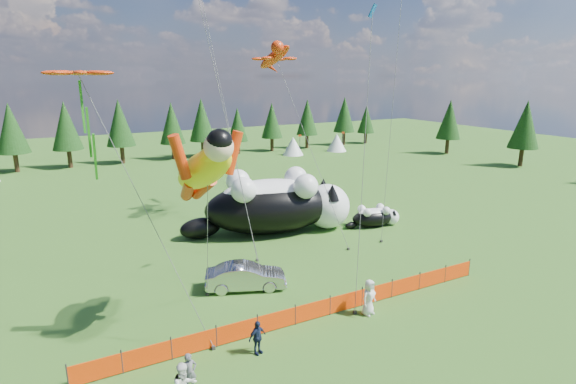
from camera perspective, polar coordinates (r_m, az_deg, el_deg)
The scene contains 15 objects.
ground at distance 25.57m, azimuth -0.35°, elevation -12.89°, with size 160.00×160.00×0.00m, color #11380A.
safety_fence at distance 23.03m, azimuth 3.19°, elevation -14.80°, with size 22.06×0.06×1.10m.
tree_line at distance 66.46m, azimuth -18.60°, elevation 7.04°, with size 90.00×4.00×8.00m, color black, non-canonical shape.
festival_tents at distance 64.71m, azimuth -8.00°, elevation 5.14°, with size 50.00×3.20×2.80m, color white, non-canonical shape.
cat_large at distance 34.50m, azimuth -1.38°, elevation -1.46°, with size 13.14×6.86×4.80m.
cat_small at distance 36.86m, azimuth 11.03°, elevation -3.06°, with size 4.72×2.28×1.71m.
car at distance 26.01m, azimuth -5.38°, elevation -10.63°, with size 1.58×4.53×1.49m, color silver.
spectator_a at distance 18.86m, azimuth -12.37°, elevation -21.47°, with size 0.57×0.38×1.57m, color #57585C.
spectator_c at distance 20.50m, azimuth -3.92°, elevation -17.96°, with size 0.91×0.47×1.55m, color #16203D.
spectator_e at distance 23.61m, azimuth 10.23°, elevation -13.03°, with size 0.92×0.60×1.89m, color silver.
superhero_kite at distance 20.24m, azimuth -10.68°, elevation 2.85°, with size 5.56×6.08×10.28m.
gecko_kite at distance 37.74m, azimuth -1.74°, elevation 16.72°, with size 3.67×13.31×16.42m.
flower_kite at distance 21.19m, azimuth -24.98°, elevation 13.10°, with size 5.69×5.81×13.06m.
diamond_kite_a at distance 26.41m, azimuth -11.27°, elevation 22.81°, with size 2.51×4.54×17.50m.
diamond_kite_c at distance 25.28m, azimuth 10.58°, elevation 19.78°, with size 3.47×3.87×15.96m.
Camera 1 is at (-10.40, -20.19, 11.76)m, focal length 28.00 mm.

